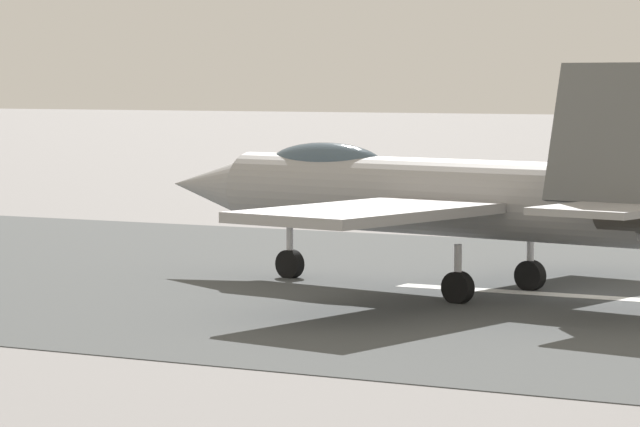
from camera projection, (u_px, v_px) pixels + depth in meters
ground_plane at (575, 297)px, 42.65m from camera, size 400.00×400.00×0.00m
runway_strip at (576, 296)px, 42.64m from camera, size 240.00×26.00×0.02m
fighter_jet at (435, 194)px, 43.48m from camera, size 16.66×14.73×5.62m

